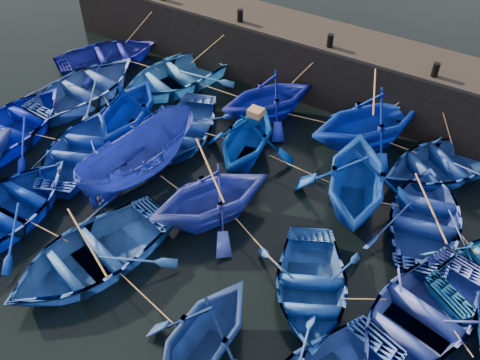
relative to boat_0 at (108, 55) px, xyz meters
The scene contains 29 objects.
ground 12.12m from the boat_0, 37.39° to the right, with size 120.00×120.00×0.00m, color black.
quay_wall 10.16m from the boat_0, 18.08° to the left, with size 26.00×2.50×2.50m, color black.
quay_top 10.34m from the boat_0, 18.08° to the left, with size 26.00×2.50×0.12m, color black.
bollard_1 6.51m from the boat_0, 21.74° to the left, with size 0.24×0.24×0.50m, color black.
bollard_2 10.17m from the boat_0, 13.12° to the left, with size 0.24×0.24×0.50m, color black.
bollard_3 14.02m from the boat_0, ahead, with size 0.24×0.24×0.50m, color black.
boat_0 is the anchor object (origin of this frame).
boat_1 3.67m from the boat_0, ahead, with size 3.79×5.30×1.10m, color blue.
boat_2 8.21m from the boat_0, ahead, with size 3.38×3.92×2.06m, color #0B1790.
boat_3 12.17m from the boat_0, ahead, with size 3.95×4.59×2.41m, color #0524A9.
boat_4 14.97m from the boat_0, ahead, with size 3.37×4.71×0.98m, color navy.
boat_6 2.77m from the boat_0, 66.07° to the right, with size 3.73×5.22×1.08m, color #2B4EA0.
boat_7 5.39m from the boat_0, 38.59° to the right, with size 3.52×4.09×2.15m, color #0021A5.
boat_8 6.67m from the boat_0, 22.20° to the right, with size 3.10×4.33×0.90m, color #214A9F.
boat_9 9.17m from the boat_0, 15.08° to the right, with size 3.32×3.85×2.03m, color #003392.
boat_10 13.27m from the boat_0, 11.08° to the right, with size 3.96×4.59×2.41m, color #093AA9.
boat_11 15.51m from the boat_0, ahead, with size 3.36×4.70×0.98m, color #1A3896.
boat_13 6.00m from the boat_0, 83.02° to the right, with size 3.74×5.23×1.08m, color #000F98.
boat_14 6.80m from the boat_0, 56.30° to the right, with size 3.19×4.46×0.93m, color #1334A9.
boat_15 8.21m from the boat_0, 39.91° to the right, with size 1.83×4.86×1.88m, color navy.
boat_16 10.98m from the boat_0, 30.54° to the right, with size 3.49×4.04×2.13m, color #2535A4.
boat_17 14.96m from the boat_0, 26.14° to the right, with size 3.05×4.27×0.89m, color #154396.
boat_18 17.33m from the boat_0, 20.13° to the right, with size 3.63×5.08×1.05m, color blue.
boat_21 9.91m from the boat_0, 65.92° to the right, with size 3.65×5.10×1.06m, color #02228F.
boat_22 11.75m from the boat_0, 50.00° to the right, with size 3.74×5.22×1.08m, color #1B4890.
boat_23 15.36m from the boat_0, 38.68° to the right, with size 3.19×3.70×1.95m, color navy.
wooden_crate 9.59m from the boat_0, 14.60° to the right, with size 0.48×0.43×0.26m, color #9A7243.
mooring_ropes 9.74m from the boat_0, 13.20° to the right, with size 18.50×11.78×2.10m.
loose_oars 11.91m from the boat_0, 20.28° to the right, with size 10.03×11.63×1.50m.
Camera 1 is at (6.89, -7.81, 12.46)m, focal length 40.00 mm.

